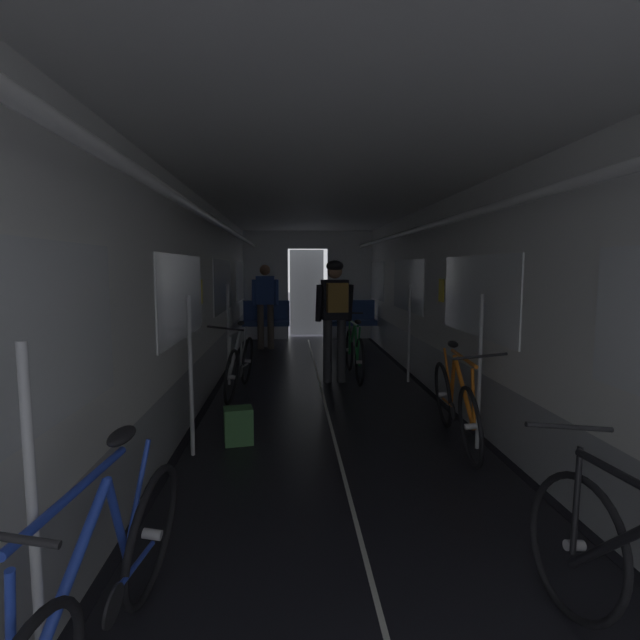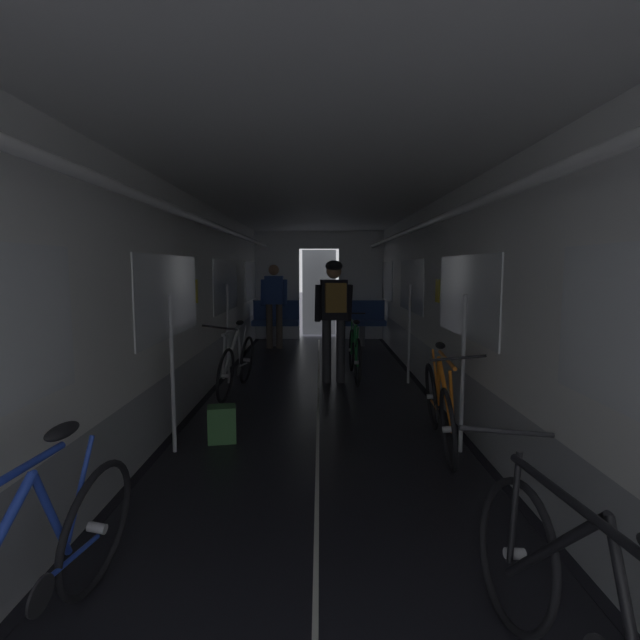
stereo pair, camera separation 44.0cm
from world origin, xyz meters
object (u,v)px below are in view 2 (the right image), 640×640
(person_cyclist_aisle, at_px, (336,308))
(bicycle_silver, at_px, (238,363))
(bench_seat_far_left, at_px, (277,319))
(person_standing_near_bench, at_px, (276,300))
(bench_seat_far_right, at_px, (363,319))
(backpack_on_floor, at_px, (224,424))
(bicycle_black, at_px, (590,627))
(bicycle_blue, at_px, (30,582))
(bicycle_orange, at_px, (441,406))
(bicycle_green_in_aisle, at_px, (356,353))

(person_cyclist_aisle, bearing_deg, bicycle_silver, -157.58)
(bench_seat_far_left, height_order, person_standing_near_bench, person_standing_near_bench)
(bench_seat_far_right, xyz_separation_m, backpack_on_floor, (-1.80, -5.72, -0.40))
(person_standing_near_bench, bearing_deg, bench_seat_far_left, 90.41)
(bench_seat_far_left, relative_size, bicycle_black, 0.58)
(bicycle_blue, xyz_separation_m, backpack_on_floor, (0.25, 2.64, -0.21))
(bicycle_orange, bearing_deg, bicycle_black, -93.06)
(bicycle_green_in_aisle, bearing_deg, bicycle_silver, -153.52)
(bench_seat_far_left, distance_m, person_cyclist_aisle, 3.56)
(bicycle_silver, height_order, person_standing_near_bench, person_standing_near_bench)
(bicycle_orange, bearing_deg, backpack_on_floor, 176.54)
(bicycle_silver, relative_size, backpack_on_floor, 4.98)
(bicycle_black, xyz_separation_m, bicycle_silver, (-2.03, 4.72, 0.00))
(person_cyclist_aisle, bearing_deg, person_standing_near_bench, 110.66)
(bicycle_silver, distance_m, bicycle_green_in_aisle, 1.79)
(bench_seat_far_right, bearing_deg, bicycle_silver, -116.91)
(bicycle_orange, xyz_separation_m, bicycle_black, (-0.15, -2.75, -0.00))
(bicycle_silver, height_order, backpack_on_floor, bicycle_silver)
(bicycle_orange, height_order, bicycle_blue, bicycle_blue)
(backpack_on_floor, bearing_deg, bicycle_black, -57.08)
(bench_seat_far_right, xyz_separation_m, person_cyclist_aisle, (-0.68, -3.34, 0.50))
(bicycle_orange, height_order, person_standing_near_bench, person_standing_near_bench)
(bench_seat_far_left, height_order, bench_seat_far_right, same)
(bicycle_silver, distance_m, person_cyclist_aisle, 1.55)
(bicycle_silver, bearing_deg, person_standing_near_bench, 87.23)
(bicycle_green_in_aisle, bearing_deg, bicycle_orange, -78.13)
(bicycle_blue, xyz_separation_m, bicycle_silver, (0.08, 4.48, 0.00))
(person_standing_near_bench, relative_size, backpack_on_floor, 4.96)
(person_cyclist_aisle, xyz_separation_m, bicycle_green_in_aisle, (0.31, 0.27, -0.69))
(person_cyclist_aisle, bearing_deg, bench_seat_far_left, 108.54)
(person_cyclist_aisle, bearing_deg, bicycle_blue, -105.25)
(bicycle_silver, bearing_deg, backpack_on_floor, -84.75)
(bicycle_silver, bearing_deg, person_cyclist_aisle, 22.42)
(bicycle_blue, xyz_separation_m, person_cyclist_aisle, (1.36, 5.01, 0.69))
(bicycle_orange, height_order, person_cyclist_aisle, person_cyclist_aisle)
(bicycle_black, bearing_deg, bench_seat_far_left, 102.25)
(bench_seat_far_left, relative_size, bicycle_orange, 0.58)
(bicycle_green_in_aisle, bearing_deg, person_standing_near_bench, 117.89)
(bicycle_silver, bearing_deg, bicycle_orange, -42.02)
(bicycle_orange, distance_m, bicycle_black, 2.76)
(bicycle_blue, bearing_deg, person_standing_near_bench, 88.23)
(bench_seat_far_left, xyz_separation_m, bicycle_silver, (-0.17, -3.87, -0.19))
(bicycle_blue, bearing_deg, bench_seat_far_left, 88.33)
(bench_seat_far_left, xyz_separation_m, person_standing_near_bench, (0.00, -0.38, 0.41))
(bench_seat_far_left, xyz_separation_m, person_cyclist_aisle, (1.12, -3.34, 0.50))
(bench_seat_far_left, height_order, bicycle_silver, bench_seat_far_left)
(bicycle_black, bearing_deg, backpack_on_floor, 122.92)
(bench_seat_far_right, xyz_separation_m, person_standing_near_bench, (-1.80, -0.38, 0.41))
(bicycle_blue, distance_m, person_standing_near_bench, 8.00)
(bicycle_green_in_aisle, relative_size, person_standing_near_bench, 1.00)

